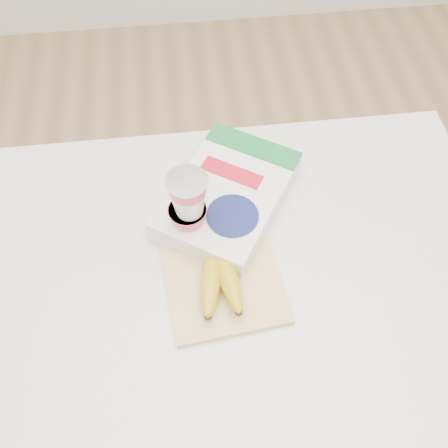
% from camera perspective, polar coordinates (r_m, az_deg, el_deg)
% --- Properties ---
extents(room, '(4.00, 4.00, 4.00)m').
position_cam_1_polar(room, '(0.54, -0.41, 22.09)').
color(room, tan).
rests_on(room, ground).
extents(table, '(1.10, 0.73, 0.83)m').
position_cam_1_polar(table, '(1.32, -0.16, -14.03)').
color(table, silver).
rests_on(table, ground).
extents(cutting_board, '(0.23, 0.30, 0.01)m').
position_cam_1_polar(cutting_board, '(0.94, -0.49, -4.69)').
color(cutting_board, '#E4CA7D').
rests_on(cutting_board, table).
extents(bananas, '(0.09, 0.19, 0.06)m').
position_cam_1_polar(bananas, '(0.90, -0.64, -5.24)').
color(bananas, '#382816').
rests_on(bananas, cutting_board).
extents(yogurt_stack, '(0.08, 0.08, 0.17)m').
position_cam_1_polar(yogurt_stack, '(0.89, -4.12, 1.90)').
color(yogurt_stack, white).
rests_on(yogurt_stack, cutting_board).
extents(cereal_box, '(0.32, 0.35, 0.07)m').
position_cam_1_polar(cereal_box, '(0.99, 0.49, 3.13)').
color(cereal_box, white).
rests_on(cereal_box, table).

